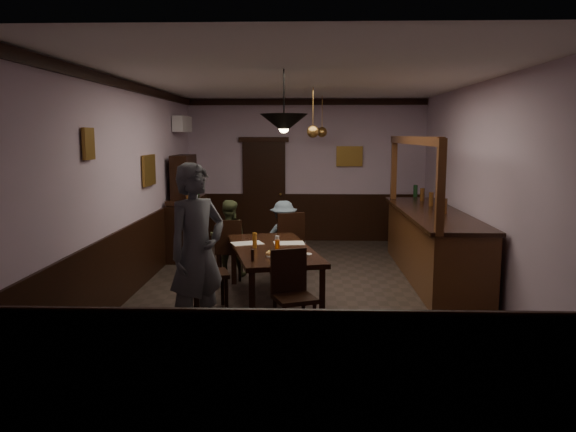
{
  "coord_description": "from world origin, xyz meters",
  "views": [
    {
      "loc": [
        -0.0,
        -7.89,
        2.25
      ],
      "look_at": [
        -0.25,
        -0.31,
        1.15
      ],
      "focal_mm": 35.0,
      "sensor_mm": 36.0,
      "label": 1
    }
  ],
  "objects_px": {
    "dining_table": "(273,252)",
    "coffee_cup": "(304,251)",
    "person_seated_right": "(284,237)",
    "person_standing": "(197,253)",
    "chair_far_left": "(229,247)",
    "sideboard": "(187,216)",
    "chair_far_right": "(288,242)",
    "pendant_brass_mid": "(313,132)",
    "pendant_iron": "(284,124)",
    "soda_can": "(277,244)",
    "chair_near": "(292,289)",
    "chair_side": "(203,268)",
    "bar_counter": "(432,242)",
    "pendant_brass_far": "(322,132)",
    "person_seated_left": "(228,238)"
  },
  "relations": [
    {
      "from": "coffee_cup",
      "to": "pendant_brass_mid",
      "type": "height_order",
      "value": "pendant_brass_mid"
    },
    {
      "from": "person_standing",
      "to": "person_seated_left",
      "type": "bearing_deg",
      "value": 43.93
    },
    {
      "from": "soda_can",
      "to": "pendant_brass_mid",
      "type": "height_order",
      "value": "pendant_brass_mid"
    },
    {
      "from": "soda_can",
      "to": "chair_far_left",
      "type": "bearing_deg",
      "value": 123.87
    },
    {
      "from": "chair_far_left",
      "to": "coffee_cup",
      "type": "distance_m",
      "value": 1.99
    },
    {
      "from": "chair_far_right",
      "to": "sideboard",
      "type": "bearing_deg",
      "value": -62.66
    },
    {
      "from": "person_seated_right",
      "to": "coffee_cup",
      "type": "xyz_separation_m",
      "value": [
        0.34,
        -2.07,
        0.2
      ]
    },
    {
      "from": "soda_can",
      "to": "sideboard",
      "type": "height_order",
      "value": "sideboard"
    },
    {
      "from": "coffee_cup",
      "to": "bar_counter",
      "type": "relative_size",
      "value": 0.02
    },
    {
      "from": "coffee_cup",
      "to": "pendant_iron",
      "type": "distance_m",
      "value": 1.63
    },
    {
      "from": "person_seated_left",
      "to": "person_seated_right",
      "type": "distance_m",
      "value": 0.9
    },
    {
      "from": "pendant_iron",
      "to": "pendant_brass_far",
      "type": "relative_size",
      "value": 0.9
    },
    {
      "from": "bar_counter",
      "to": "pendant_brass_far",
      "type": "bearing_deg",
      "value": 125.67
    },
    {
      "from": "person_standing",
      "to": "pendant_brass_mid",
      "type": "relative_size",
      "value": 2.42
    },
    {
      "from": "person_seated_left",
      "to": "pendant_iron",
      "type": "xyz_separation_m",
      "value": [
        0.98,
        -2.18,
        1.77
      ]
    },
    {
      "from": "bar_counter",
      "to": "pendant_brass_far",
      "type": "height_order",
      "value": "pendant_brass_far"
    },
    {
      "from": "dining_table",
      "to": "person_seated_right",
      "type": "height_order",
      "value": "person_seated_right"
    },
    {
      "from": "pendant_brass_mid",
      "to": "pendant_iron",
      "type": "bearing_deg",
      "value": -98.01
    },
    {
      "from": "person_seated_right",
      "to": "sideboard",
      "type": "distance_m",
      "value": 2.21
    },
    {
      "from": "bar_counter",
      "to": "pendant_brass_mid",
      "type": "relative_size",
      "value": 4.89
    },
    {
      "from": "soda_can",
      "to": "person_seated_right",
      "type": "bearing_deg",
      "value": 89.51
    },
    {
      "from": "sideboard",
      "to": "coffee_cup",
      "type": "bearing_deg",
      "value": -56.53
    },
    {
      "from": "person_seated_right",
      "to": "chair_far_right",
      "type": "bearing_deg",
      "value": 95.1
    },
    {
      "from": "coffee_cup",
      "to": "soda_can",
      "type": "relative_size",
      "value": 0.67
    },
    {
      "from": "chair_far_left",
      "to": "bar_counter",
      "type": "distance_m",
      "value": 3.2
    },
    {
      "from": "chair_near",
      "to": "coffee_cup",
      "type": "height_order",
      "value": "chair_near"
    },
    {
      "from": "soda_can",
      "to": "chair_near",
      "type": "bearing_deg",
      "value": -79.41
    },
    {
      "from": "chair_near",
      "to": "chair_side",
      "type": "xyz_separation_m",
      "value": [
        -1.16,
        0.87,
        0.03
      ]
    },
    {
      "from": "chair_far_left",
      "to": "pendant_iron",
      "type": "distance_m",
      "value": 2.82
    },
    {
      "from": "bar_counter",
      "to": "pendant_iron",
      "type": "relative_size",
      "value": 5.42
    },
    {
      "from": "dining_table",
      "to": "pendant_brass_far",
      "type": "height_order",
      "value": "pendant_brass_far"
    },
    {
      "from": "bar_counter",
      "to": "person_seated_right",
      "type": "bearing_deg",
      "value": 175.51
    },
    {
      "from": "chair_side",
      "to": "pendant_brass_mid",
      "type": "relative_size",
      "value": 1.27
    },
    {
      "from": "person_seated_left",
      "to": "chair_far_left",
      "type": "bearing_deg",
      "value": 96.24
    },
    {
      "from": "coffee_cup",
      "to": "dining_table",
      "type": "bearing_deg",
      "value": 118.72
    },
    {
      "from": "chair_side",
      "to": "pendant_brass_mid",
      "type": "bearing_deg",
      "value": -48.43
    },
    {
      "from": "person_standing",
      "to": "dining_table",
      "type": "bearing_deg",
      "value": 15.99
    },
    {
      "from": "soda_can",
      "to": "pendant_iron",
      "type": "distance_m",
      "value": 1.72
    },
    {
      "from": "chair_far_left",
      "to": "pendant_brass_far",
      "type": "height_order",
      "value": "pendant_brass_far"
    },
    {
      "from": "dining_table",
      "to": "coffee_cup",
      "type": "height_order",
      "value": "coffee_cup"
    },
    {
      "from": "person_standing",
      "to": "pendant_brass_far",
      "type": "xyz_separation_m",
      "value": [
        1.49,
        5.24,
        1.32
      ]
    },
    {
      "from": "dining_table",
      "to": "coffee_cup",
      "type": "distance_m",
      "value": 0.63
    },
    {
      "from": "dining_table",
      "to": "coffee_cup",
      "type": "xyz_separation_m",
      "value": [
        0.42,
        -0.46,
        0.11
      ]
    },
    {
      "from": "chair_side",
      "to": "coffee_cup",
      "type": "xyz_separation_m",
      "value": [
        1.28,
        -0.05,
        0.24
      ]
    },
    {
      "from": "chair_near",
      "to": "person_standing",
      "type": "bearing_deg",
      "value": 168.22
    },
    {
      "from": "dining_table",
      "to": "person_standing",
      "type": "distance_m",
      "value": 1.66
    },
    {
      "from": "person_seated_right",
      "to": "pendant_brass_far",
      "type": "xyz_separation_m",
      "value": [
        0.67,
        2.17,
        1.7
      ]
    },
    {
      "from": "person_seated_left",
      "to": "person_standing",
      "type": "bearing_deg",
      "value": 87.33
    },
    {
      "from": "person_seated_left",
      "to": "bar_counter",
      "type": "bearing_deg",
      "value": 176.51
    },
    {
      "from": "dining_table",
      "to": "person_seated_left",
      "type": "bearing_deg",
      "value": 119.49
    }
  ]
}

